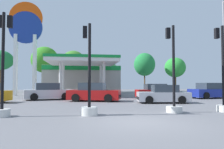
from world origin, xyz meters
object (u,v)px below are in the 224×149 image
station_pole_sign (26,36)px  car_4 (156,92)px  car_5 (49,92)px  traffic_signal_3 (89,93)px  car_2 (211,91)px  traffic_signal_1 (173,90)px  tree_2 (73,63)px  car_3 (94,93)px  tree_4 (145,64)px  traffic_signal_0 (223,88)px  tree_3 (106,70)px  car_0 (163,95)px  traffic_signal_2 (3,80)px  tree_0 (1,60)px  tree_5 (175,68)px  tree_1 (45,60)px

station_pole_sign → car_4: size_ratio=2.80×
car_5 → traffic_signal_3: size_ratio=1.06×
car_4 → car_5: car_5 is taller
car_2 → traffic_signal_1: size_ratio=1.00×
car_2 → tree_2: size_ratio=0.63×
car_3 → tree_4: tree_4 is taller
car_2 → tree_4: tree_4 is taller
traffic_signal_0 → traffic_signal_3: traffic_signal_0 is taller
tree_3 → car_5: bearing=-114.1°
car_4 → car_0: bearing=-104.0°
traffic_signal_2 → traffic_signal_3: size_ratio=1.09×
car_3 → tree_0: tree_0 is taller
tree_5 → traffic_signal_3: bearing=-121.6°
tree_2 → tree_5: bearing=3.9°
traffic_signal_2 → tree_3: tree_3 is taller
car_5 → tree_2: size_ratio=0.64×
car_2 → traffic_signal_0: traffic_signal_0 is taller
station_pole_sign → traffic_signal_3: 19.55m
traffic_signal_3 → tree_5: tree_5 is taller
car_2 → tree_0: tree_0 is taller
car_4 → tree_4: (4.48, 18.47, 4.42)m
traffic_signal_3 → tree_1: (-6.76, 28.66, 4.63)m
car_5 → traffic_signal_1: 12.53m
tree_1 → station_pole_sign: bearing=-92.0°
traffic_signal_2 → car_3: bearing=59.1°
car_2 → tree_0: (-25.89, 16.41, 4.52)m
car_0 → tree_0: bearing=132.8°
car_0 → tree_0: size_ratio=0.60×
tree_1 → tree_2: 5.21m
car_2 → tree_0: size_ratio=0.67×
car_2 → tree_4: (-1.11, 18.93, 4.38)m
traffic_signal_1 → traffic_signal_3: (-4.39, -0.35, -0.13)m
tree_3 → traffic_signal_2: bearing=-106.7°
traffic_signal_2 → tree_0: bearing=109.7°
car_3 → traffic_signal_2: size_ratio=0.98×
traffic_signal_3 → tree_0: size_ratio=0.64×
car_2 → tree_1: bearing=135.8°
traffic_signal_3 → car_2: bearing=37.6°
station_pole_sign → car_2: station_pole_sign is taller
traffic_signal_3 → tree_2: tree_2 is taller
station_pole_sign → tree_1: (0.41, 11.60, -1.68)m
station_pole_sign → tree_5: station_pole_sign is taller
tree_3 → car_3: bearing=-100.0°
tree_4 → tree_5: size_ratio=1.11×
car_5 → tree_0: 19.31m
station_pole_sign → tree_2: bearing=62.3°
car_0 → car_2: size_ratio=0.89×
car_4 → traffic_signal_0: 10.01m
traffic_signal_2 → traffic_signal_0: bearing=0.3°
traffic_signal_0 → traffic_signal_2: bearing=-179.7°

